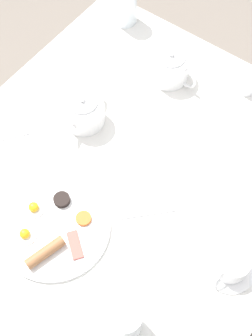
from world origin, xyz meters
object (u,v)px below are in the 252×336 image
object	(u,v)px
teacup_with_saucer_left	(231,266)
fork_spare	(151,212)
breakfast_plate	(53,228)
teapot_far	(170,67)
spoon_for_tea	(78,50)
teapot_near	(84,111)
water_glass_short	(125,4)
water_glass_tall	(125,321)
creamer_jug	(248,86)

from	to	relation	value
teacup_with_saucer_left	fork_spare	xyz separation A→B (m)	(-0.26, 0.01, -0.03)
breakfast_plate	teapot_far	distance (m)	0.65
spoon_for_tea	teapot_near	bearing A→B (deg)	-46.22
teacup_with_saucer_left	spoon_for_tea	bearing A→B (deg)	156.00
teapot_near	teapot_far	distance (m)	0.33
teapot_far	fork_spare	distance (m)	0.51
water_glass_short	spoon_for_tea	size ratio (longest dim) A/B	1.15
teapot_far	teacup_with_saucer_left	world-z (taller)	teapot_far
teacup_with_saucer_left	water_glass_short	bearing A→B (deg)	143.12
teapot_far	water_glass_tall	distance (m)	0.82
water_glass_tall	fork_spare	world-z (taller)	water_glass_tall
teapot_near	breakfast_plate	bearing A→B (deg)	14.78
breakfast_plate	water_glass_tall	world-z (taller)	water_glass_tall
teacup_with_saucer_left	creamer_jug	distance (m)	0.62
water_glass_short	teapot_near	bearing A→B (deg)	-69.46
breakfast_plate	water_glass_tall	xyz separation A→B (m)	(0.31, -0.09, 0.06)
teacup_with_saucer_left	water_glass_tall	size ratio (longest dim) A/B	1.03
water_glass_tall	spoon_for_tea	world-z (taller)	water_glass_tall
breakfast_plate	water_glass_tall	size ratio (longest dim) A/B	2.35
teapot_near	spoon_for_tea	xyz separation A→B (m)	(-0.21, 0.22, -0.05)
teapot_near	teapot_far	xyz separation A→B (m)	(0.12, 0.31, 0.00)
teapot_near	fork_spare	distance (m)	0.38
teacup_with_saucer_left	teapot_near	bearing A→B (deg)	166.31
teapot_far	spoon_for_tea	bearing A→B (deg)	21.31
water_glass_tall	spoon_for_tea	bearing A→B (deg)	136.61
water_glass_tall	water_glass_short	size ratio (longest dim) A/B	0.87
teapot_near	teacup_with_saucer_left	world-z (taller)	teapot_near
creamer_jug	fork_spare	xyz separation A→B (m)	(0.00, -0.55, -0.02)
water_glass_tall	creamer_jug	world-z (taller)	water_glass_tall
teapot_far	water_glass_short	bearing A→B (deg)	-18.83
spoon_for_tea	water_glass_short	bearing A→B (deg)	78.35
water_glass_tall	breakfast_plate	bearing A→B (deg)	163.96
breakfast_plate	water_glass_tall	distance (m)	0.33
teapot_far	water_glass_short	world-z (taller)	water_glass_short
spoon_for_tea	breakfast_plate	bearing A→B (deg)	-56.38
water_glass_tall	creamer_jug	xyz separation A→B (m)	(-0.13, 0.84, -0.04)
teapot_near	fork_spare	bearing A→B (deg)	57.77
teacup_with_saucer_left	spoon_for_tea	distance (m)	0.90
teapot_far	teacup_with_saucer_left	distance (m)	0.68
breakfast_plate	teapot_far	bearing A→B (deg)	94.23
fork_spare	water_glass_tall	bearing A→B (deg)	-66.85
teacup_with_saucer_left	water_glass_short	distance (m)	0.97
creamer_jug	spoon_for_tea	distance (m)	0.59
teapot_near	creamer_jug	world-z (taller)	teapot_near
fork_spare	teapot_near	bearing A→B (deg)	158.61
fork_spare	spoon_for_tea	bearing A→B (deg)	147.68
teacup_with_saucer_left	fork_spare	size ratio (longest dim) A/B	1.01
teapot_far	teacup_with_saucer_left	bearing A→B (deg)	143.12
teacup_with_saucer_left	water_glass_short	xyz separation A→B (m)	(-0.78, 0.58, 0.04)
breakfast_plate	spoon_for_tea	bearing A→B (deg)	123.62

